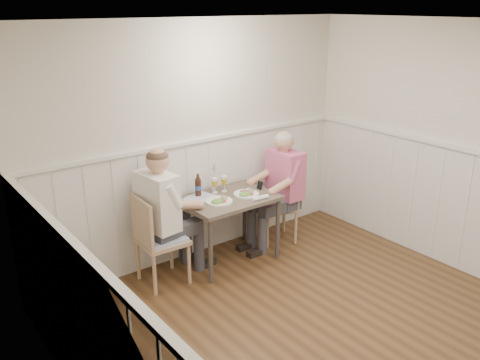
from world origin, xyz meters
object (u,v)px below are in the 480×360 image
(chair_right, at_px, (281,202))
(grass_vase, at_px, (213,179))
(diner_cream, at_px, (162,226))
(man_in_pink, at_px, (282,196))
(dining_table, at_px, (229,205))
(chair_left, at_px, (157,237))
(beer_bottle, at_px, (198,186))

(chair_right, relative_size, grass_vase, 2.61)
(diner_cream, height_order, grass_vase, diner_cream)
(grass_vase, bearing_deg, man_in_pink, -17.80)
(chair_right, relative_size, diner_cream, 0.61)
(dining_table, bearing_deg, chair_left, 178.22)
(man_in_pink, bearing_deg, beer_bottle, 166.45)
(dining_table, height_order, diner_cream, diner_cream)
(man_in_pink, distance_m, diner_cream, 1.55)
(beer_bottle, bearing_deg, grass_vase, 4.24)
(chair_left, xyz_separation_m, beer_bottle, (0.64, 0.20, 0.34))
(man_in_pink, height_order, beer_bottle, man_in_pink)
(man_in_pink, bearing_deg, dining_table, 178.88)
(man_in_pink, bearing_deg, chair_left, 178.53)
(chair_right, height_order, man_in_pink, man_in_pink)
(man_in_pink, xyz_separation_m, diner_cream, (-1.55, 0.07, 0.02))
(grass_vase, bearing_deg, beer_bottle, -175.76)
(diner_cream, bearing_deg, chair_left, -160.70)
(chair_right, bearing_deg, grass_vase, 166.71)
(chair_left, distance_m, diner_cream, 0.13)
(chair_left, xyz_separation_m, grass_vase, (0.84, 0.21, 0.38))
(dining_table, distance_m, chair_left, 0.89)
(dining_table, xyz_separation_m, man_in_pink, (0.76, -0.01, -0.07))
(chair_right, distance_m, diner_cream, 1.60)
(man_in_pink, bearing_deg, grass_vase, 162.20)
(diner_cream, relative_size, beer_bottle, 5.75)
(dining_table, distance_m, diner_cream, 0.80)
(chair_right, xyz_separation_m, man_in_pink, (-0.04, -0.06, 0.10))
(diner_cream, bearing_deg, dining_table, -4.14)
(chair_right, distance_m, man_in_pink, 0.13)
(chair_left, bearing_deg, dining_table, -1.78)
(diner_cream, bearing_deg, grass_vase, 13.77)
(chair_right, bearing_deg, dining_table, -176.93)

